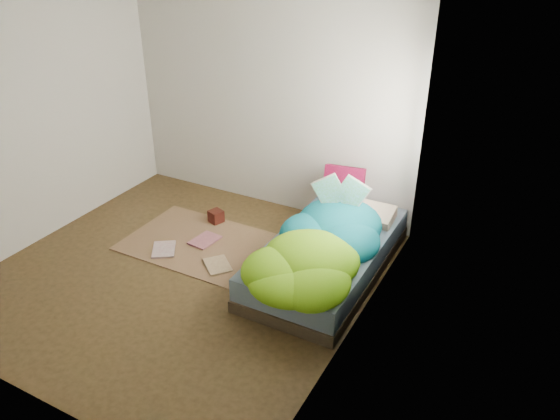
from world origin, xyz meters
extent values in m
cube|color=#3B2C16|center=(0.00, 0.00, 0.00)|extent=(3.50, 3.50, 0.00)
cube|color=silver|center=(0.00, 1.75, 1.30)|extent=(3.50, 0.04, 2.60)
cube|color=silver|center=(-1.75, 0.00, 1.30)|extent=(0.04, 3.50, 2.60)
cube|color=silver|center=(1.75, 0.00, 1.30)|extent=(0.04, 3.50, 2.60)
cube|color=white|center=(1.74, 0.90, 1.40)|extent=(0.01, 1.00, 1.20)
cube|color=#372A1E|center=(1.22, 0.72, 0.06)|extent=(1.00, 2.00, 0.12)
cube|color=#4B5E78|center=(1.22, 0.72, 0.23)|extent=(0.98, 1.96, 0.22)
cube|color=brown|center=(-0.15, 0.55, 0.01)|extent=(1.60, 1.10, 0.01)
cube|color=#EFE7CF|center=(1.40, 1.31, 0.40)|extent=(0.53, 0.34, 0.12)
cube|color=#540527|center=(1.05, 1.50, 0.55)|extent=(0.44, 0.20, 0.42)
cube|color=#350F0C|center=(-0.28, 1.01, 0.08)|extent=(0.18, 0.18, 0.14)
imported|color=beige|center=(-0.51, 0.18, 0.02)|extent=(0.37, 0.39, 0.02)
imported|color=#B66971|center=(-0.26, 0.60, 0.03)|extent=(0.27, 0.34, 0.03)
imported|color=tan|center=(0.17, 0.18, 0.02)|extent=(0.38, 0.37, 0.02)
camera|label=1|loc=(2.92, -3.42, 3.06)|focal=35.00mm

